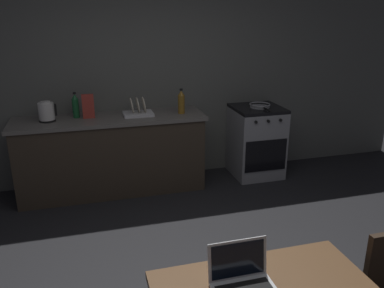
# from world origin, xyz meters

# --- Properties ---
(back_wall) EXTENTS (6.40, 0.10, 2.63)m
(back_wall) POSITION_xyz_m (0.30, 2.42, 1.31)
(back_wall) COLOR #5D5E59
(back_wall) RESTS_ON ground_plane
(kitchen_counter) EXTENTS (2.16, 0.64, 0.90)m
(kitchen_counter) POSITION_xyz_m (-0.59, 2.07, 0.45)
(kitchen_counter) COLOR #382D23
(kitchen_counter) RESTS_ON ground_plane
(stove_oven) EXTENTS (0.60, 0.62, 0.90)m
(stove_oven) POSITION_xyz_m (1.24, 2.07, 0.45)
(stove_oven) COLOR gray
(stove_oven) RESTS_ON ground_plane
(laptop) EXTENTS (0.32, 0.25, 0.23)m
(laptop) POSITION_xyz_m (-0.15, -0.84, 0.77)
(laptop) COLOR silver
(laptop) RESTS_ON dining_table
(electric_kettle) EXTENTS (0.20, 0.17, 0.22)m
(electric_kettle) POSITION_xyz_m (-1.25, 2.07, 1.01)
(electric_kettle) COLOR black
(electric_kettle) RESTS_ON kitchen_counter
(bottle) EXTENTS (0.08, 0.08, 0.29)m
(bottle) POSITION_xyz_m (0.24, 2.02, 1.04)
(bottle) COLOR #8C601E
(bottle) RESTS_ON kitchen_counter
(frying_pan) EXTENTS (0.26, 0.43, 0.05)m
(frying_pan) POSITION_xyz_m (1.26, 2.04, 0.93)
(frying_pan) COLOR gray
(frying_pan) RESTS_ON stove_oven
(cereal_box) EXTENTS (0.13, 0.05, 0.27)m
(cereal_box) POSITION_xyz_m (-0.81, 2.09, 1.04)
(cereal_box) COLOR #B2382D
(cereal_box) RESTS_ON kitchen_counter
(dish_rack) EXTENTS (0.34, 0.26, 0.21)m
(dish_rack) POSITION_xyz_m (-0.26, 2.07, 0.95)
(dish_rack) COLOR silver
(dish_rack) RESTS_ON kitchen_counter
(bottle_b) EXTENTS (0.07, 0.07, 0.29)m
(bottle_b) POSITION_xyz_m (-0.95, 2.15, 1.04)
(bottle_b) COLOR #19592D
(bottle_b) RESTS_ON kitchen_counter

